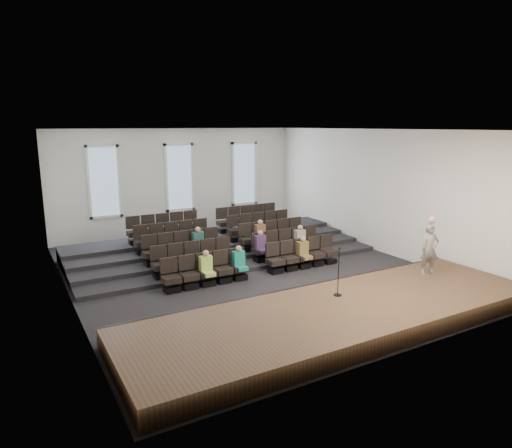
# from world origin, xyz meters

# --- Properties ---
(ground) EXTENTS (14.00, 14.00, 0.00)m
(ground) POSITION_xyz_m (0.00, 0.00, 0.00)
(ground) COLOR black
(ground) RESTS_ON ground
(ceiling) EXTENTS (12.00, 14.00, 0.02)m
(ceiling) POSITION_xyz_m (0.00, 0.00, 5.01)
(ceiling) COLOR white
(ceiling) RESTS_ON ground
(wall_back) EXTENTS (12.00, 0.04, 5.00)m
(wall_back) POSITION_xyz_m (0.00, 7.02, 2.50)
(wall_back) COLOR white
(wall_back) RESTS_ON ground
(wall_front) EXTENTS (12.00, 0.04, 5.00)m
(wall_front) POSITION_xyz_m (0.00, -7.02, 2.50)
(wall_front) COLOR white
(wall_front) RESTS_ON ground
(wall_left) EXTENTS (0.04, 14.00, 5.00)m
(wall_left) POSITION_xyz_m (-6.02, 0.00, 2.50)
(wall_left) COLOR white
(wall_left) RESTS_ON ground
(wall_right) EXTENTS (0.04, 14.00, 5.00)m
(wall_right) POSITION_xyz_m (6.02, 0.00, 2.50)
(wall_right) COLOR white
(wall_right) RESTS_ON ground
(stage) EXTENTS (11.80, 3.60, 0.50)m
(stage) POSITION_xyz_m (0.00, -5.10, 0.25)
(stage) COLOR #4F3522
(stage) RESTS_ON ground
(stage_lip) EXTENTS (11.80, 0.06, 0.52)m
(stage_lip) POSITION_xyz_m (0.00, -3.33, 0.25)
(stage_lip) COLOR black
(stage_lip) RESTS_ON ground
(risers) EXTENTS (11.80, 4.80, 0.60)m
(risers) POSITION_xyz_m (0.00, 3.17, 0.20)
(risers) COLOR black
(risers) RESTS_ON ground
(seating_rows) EXTENTS (6.80, 4.70, 1.67)m
(seating_rows) POSITION_xyz_m (-0.00, 1.54, 0.68)
(seating_rows) COLOR black
(seating_rows) RESTS_ON ground
(windows) EXTENTS (8.44, 0.10, 3.24)m
(windows) POSITION_xyz_m (0.00, 6.95, 2.70)
(windows) COLOR white
(windows) RESTS_ON wall_back
(audience) EXTENTS (4.85, 2.64, 1.10)m
(audience) POSITION_xyz_m (0.36, 0.30, 0.81)
(audience) COLOR #AFDB57
(audience) RESTS_ON seating_rows
(speaker) EXTENTS (0.69, 0.58, 1.62)m
(speaker) POSITION_xyz_m (4.13, -4.35, 1.31)
(speaker) COLOR slate
(speaker) RESTS_ON stage
(mic_stand) EXTENTS (0.23, 0.23, 1.40)m
(mic_stand) POSITION_xyz_m (0.40, -4.42, 0.92)
(mic_stand) COLOR black
(mic_stand) RESTS_ON stage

